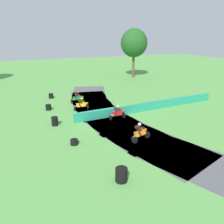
{
  "coord_description": "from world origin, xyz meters",
  "views": [
    {
      "loc": [
        -7.83,
        -18.8,
        7.7
      ],
      "look_at": [
        0.08,
        -1.12,
        0.9
      ],
      "focal_mm": 35.14,
      "sensor_mm": 36.0,
      "label": 1
    }
  ],
  "objects_px": {
    "motorcycle_trailing_red": "(118,112)",
    "tire_stack_far": "(74,142)",
    "tire_stack_mid_b": "(55,121)",
    "motorcycle_lead_green": "(78,98)",
    "tire_stack_near": "(51,96)",
    "tire_stack_mid_a": "(48,107)",
    "tire_stack_extra_a": "(121,175)",
    "motorcycle_fourth_orange": "(140,132)",
    "motorcycle_chase_yellow": "(82,104)"
  },
  "relations": [
    {
      "from": "motorcycle_chase_yellow",
      "to": "tire_stack_mid_a",
      "type": "distance_m",
      "value": 3.66
    },
    {
      "from": "motorcycle_fourth_orange",
      "to": "tire_stack_far",
      "type": "height_order",
      "value": "motorcycle_fourth_orange"
    },
    {
      "from": "motorcycle_lead_green",
      "to": "motorcycle_trailing_red",
      "type": "xyz_separation_m",
      "value": [
        2.05,
        -6.82,
        0.0
      ]
    },
    {
      "from": "motorcycle_trailing_red",
      "to": "tire_stack_extra_a",
      "type": "distance_m",
      "value": 9.62
    },
    {
      "from": "motorcycle_trailing_red",
      "to": "tire_stack_extra_a",
      "type": "height_order",
      "value": "motorcycle_trailing_red"
    },
    {
      "from": "tire_stack_mid_b",
      "to": "motorcycle_lead_green",
      "type": "bearing_deg",
      "value": 57.38
    },
    {
      "from": "tire_stack_mid_a",
      "to": "tire_stack_mid_b",
      "type": "height_order",
      "value": "tire_stack_mid_b"
    },
    {
      "from": "motorcycle_trailing_red",
      "to": "tire_stack_mid_b",
      "type": "height_order",
      "value": "motorcycle_trailing_red"
    },
    {
      "from": "motorcycle_trailing_red",
      "to": "tire_stack_far",
      "type": "relative_size",
      "value": 2.96
    },
    {
      "from": "tire_stack_far",
      "to": "motorcycle_lead_green",
      "type": "bearing_deg",
      "value": 72.8
    },
    {
      "from": "tire_stack_extra_a",
      "to": "motorcycle_chase_yellow",
      "type": "bearing_deg",
      "value": 83.03
    },
    {
      "from": "tire_stack_near",
      "to": "tire_stack_far",
      "type": "xyz_separation_m",
      "value": [
        -0.56,
        -13.7,
        -0.1
      ]
    },
    {
      "from": "motorcycle_lead_green",
      "to": "tire_stack_far",
      "type": "relative_size",
      "value": 3.0
    },
    {
      "from": "motorcycle_chase_yellow",
      "to": "tire_stack_mid_a",
      "type": "height_order",
      "value": "motorcycle_chase_yellow"
    },
    {
      "from": "motorcycle_chase_yellow",
      "to": "tire_stack_mid_b",
      "type": "xyz_separation_m",
      "value": [
        -3.48,
        -3.21,
        -0.26
      ]
    },
    {
      "from": "motorcycle_chase_yellow",
      "to": "tire_stack_extra_a",
      "type": "xyz_separation_m",
      "value": [
        -1.57,
        -12.83,
        -0.26
      ]
    },
    {
      "from": "motorcycle_lead_green",
      "to": "tire_stack_extra_a",
      "type": "bearing_deg",
      "value": -96.96
    },
    {
      "from": "motorcycle_trailing_red",
      "to": "tire_stack_extra_a",
      "type": "bearing_deg",
      "value": -114.26
    },
    {
      "from": "motorcycle_chase_yellow",
      "to": "tire_stack_mid_b",
      "type": "distance_m",
      "value": 4.74
    },
    {
      "from": "motorcycle_trailing_red",
      "to": "motorcycle_fourth_orange",
      "type": "relative_size",
      "value": 1.01
    },
    {
      "from": "tire_stack_mid_a",
      "to": "tire_stack_near",
      "type": "bearing_deg",
      "value": 77.46
    },
    {
      "from": "motorcycle_fourth_orange",
      "to": "tire_stack_far",
      "type": "distance_m",
      "value": 5.1
    },
    {
      "from": "motorcycle_trailing_red",
      "to": "tire_stack_mid_a",
      "type": "height_order",
      "value": "motorcycle_trailing_red"
    },
    {
      "from": "motorcycle_trailing_red",
      "to": "motorcycle_fourth_orange",
      "type": "distance_m",
      "value": 4.75
    },
    {
      "from": "tire_stack_far",
      "to": "tire_stack_extra_a",
      "type": "height_order",
      "value": "tire_stack_extra_a"
    },
    {
      "from": "tire_stack_near",
      "to": "tire_stack_extra_a",
      "type": "height_order",
      "value": "tire_stack_extra_a"
    },
    {
      "from": "motorcycle_chase_yellow",
      "to": "motorcycle_trailing_red",
      "type": "xyz_separation_m",
      "value": [
        2.38,
        -4.06,
        0.0
      ]
    },
    {
      "from": "motorcycle_chase_yellow",
      "to": "tire_stack_far",
      "type": "xyz_separation_m",
      "value": [
        -2.85,
        -7.52,
        -0.46
      ]
    },
    {
      "from": "tire_stack_extra_a",
      "to": "motorcycle_fourth_orange",
      "type": "bearing_deg",
      "value": 47.87
    },
    {
      "from": "motorcycle_chase_yellow",
      "to": "motorcycle_lead_green",
      "type": "bearing_deg",
      "value": 83.09
    },
    {
      "from": "motorcycle_chase_yellow",
      "to": "tire_stack_near",
      "type": "xyz_separation_m",
      "value": [
        -2.28,
        6.18,
        -0.36
      ]
    },
    {
      "from": "motorcycle_fourth_orange",
      "to": "tire_stack_near",
      "type": "bearing_deg",
      "value": 106.2
    },
    {
      "from": "tire_stack_mid_b",
      "to": "tire_stack_far",
      "type": "xyz_separation_m",
      "value": [
        0.64,
        -4.31,
        -0.2
      ]
    },
    {
      "from": "tire_stack_near",
      "to": "tire_stack_mid_b",
      "type": "relative_size",
      "value": 0.75
    },
    {
      "from": "motorcycle_lead_green",
      "to": "tire_stack_far",
      "type": "height_order",
      "value": "motorcycle_lead_green"
    },
    {
      "from": "motorcycle_trailing_red",
      "to": "tire_stack_mid_a",
      "type": "bearing_deg",
      "value": 135.8
    },
    {
      "from": "tire_stack_mid_a",
      "to": "tire_stack_extra_a",
      "type": "bearing_deg",
      "value": -83.0
    },
    {
      "from": "motorcycle_chase_yellow",
      "to": "tire_stack_mid_b",
      "type": "bearing_deg",
      "value": -137.38
    },
    {
      "from": "motorcycle_trailing_red",
      "to": "tire_stack_far",
      "type": "bearing_deg",
      "value": -146.57
    },
    {
      "from": "motorcycle_trailing_red",
      "to": "tire_stack_far",
      "type": "xyz_separation_m",
      "value": [
        -5.23,
        -3.45,
        -0.46
      ]
    },
    {
      "from": "motorcycle_lead_green",
      "to": "tire_stack_mid_a",
      "type": "bearing_deg",
      "value": -160.91
    },
    {
      "from": "tire_stack_near",
      "to": "tire_stack_mid_a",
      "type": "relative_size",
      "value": 1.0
    },
    {
      "from": "motorcycle_lead_green",
      "to": "tire_stack_extra_a",
      "type": "xyz_separation_m",
      "value": [
        -1.9,
        -15.59,
        -0.26
      ]
    },
    {
      "from": "motorcycle_fourth_orange",
      "to": "tire_stack_mid_b",
      "type": "distance_m",
      "value": 7.89
    },
    {
      "from": "motorcycle_lead_green",
      "to": "tire_stack_extra_a",
      "type": "height_order",
      "value": "motorcycle_lead_green"
    },
    {
      "from": "tire_stack_mid_a",
      "to": "tire_stack_far",
      "type": "distance_m",
      "value": 9.02
    },
    {
      "from": "tire_stack_near",
      "to": "tire_stack_mid_a",
      "type": "distance_m",
      "value": 4.81
    },
    {
      "from": "tire_stack_near",
      "to": "tire_stack_mid_a",
      "type": "height_order",
      "value": "same"
    },
    {
      "from": "motorcycle_lead_green",
      "to": "tire_stack_near",
      "type": "bearing_deg",
      "value": 127.4
    },
    {
      "from": "motorcycle_fourth_orange",
      "to": "tire_stack_mid_b",
      "type": "xyz_separation_m",
      "value": [
        -5.55,
        5.6,
        -0.23
      ]
    }
  ]
}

